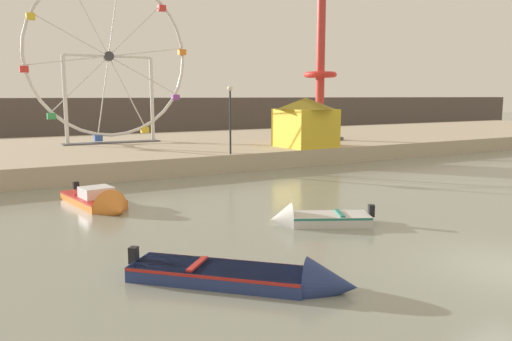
{
  "coord_description": "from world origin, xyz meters",
  "views": [
    {
      "loc": [
        -12.44,
        -7.85,
        4.62
      ],
      "look_at": [
        -1.25,
        11.91,
        1.24
      ],
      "focal_mm": 35.31,
      "sensor_mm": 36.0,
      "label": 1
    }
  ],
  "objects_px": {
    "motorboat_navy_blue": "(262,278)",
    "carnival_booth_yellow_awning": "(305,121)",
    "promenade_lamp_near": "(230,110)",
    "motorboat_pale_grey": "(310,219)",
    "ferris_wheel_white_frame": "(109,59)",
    "motorboat_orange_hull": "(102,202)",
    "drop_tower_red_tower": "(320,65)"
  },
  "relations": [
    {
      "from": "motorboat_orange_hull",
      "to": "drop_tower_red_tower",
      "type": "xyz_separation_m",
      "value": [
        20.18,
        12.15,
        6.79
      ]
    },
    {
      "from": "carnival_booth_yellow_awning",
      "to": "drop_tower_red_tower",
      "type": "bearing_deg",
      "value": 41.49
    },
    {
      "from": "motorboat_orange_hull",
      "to": "ferris_wheel_white_frame",
      "type": "height_order",
      "value": "ferris_wheel_white_frame"
    },
    {
      "from": "motorboat_pale_grey",
      "to": "carnival_booth_yellow_awning",
      "type": "height_order",
      "value": "carnival_booth_yellow_awning"
    },
    {
      "from": "motorboat_pale_grey",
      "to": "promenade_lamp_near",
      "type": "xyz_separation_m",
      "value": [
        3.26,
        12.91,
        3.57
      ]
    },
    {
      "from": "motorboat_navy_blue",
      "to": "carnival_booth_yellow_awning",
      "type": "height_order",
      "value": "carnival_booth_yellow_awning"
    },
    {
      "from": "drop_tower_red_tower",
      "to": "carnival_booth_yellow_awning",
      "type": "xyz_separation_m",
      "value": [
        -4.41,
        -4.31,
        -4.17
      ]
    },
    {
      "from": "carnival_booth_yellow_awning",
      "to": "motorboat_pale_grey",
      "type": "bearing_deg",
      "value": -127.27
    },
    {
      "from": "motorboat_pale_grey",
      "to": "carnival_booth_yellow_awning",
      "type": "bearing_deg",
      "value": -97.58
    },
    {
      "from": "motorboat_orange_hull",
      "to": "motorboat_navy_blue",
      "type": "height_order",
      "value": "motorboat_orange_hull"
    },
    {
      "from": "motorboat_navy_blue",
      "to": "ferris_wheel_white_frame",
      "type": "relative_size",
      "value": 0.4
    },
    {
      "from": "motorboat_navy_blue",
      "to": "ferris_wheel_white_frame",
      "type": "bearing_deg",
      "value": 127.8
    },
    {
      "from": "motorboat_orange_hull",
      "to": "carnival_booth_yellow_awning",
      "type": "bearing_deg",
      "value": 107.58
    },
    {
      "from": "motorboat_pale_grey",
      "to": "motorboat_navy_blue",
      "type": "height_order",
      "value": "motorboat_navy_blue"
    },
    {
      "from": "motorboat_navy_blue",
      "to": "drop_tower_red_tower",
      "type": "bearing_deg",
      "value": 95.19
    },
    {
      "from": "motorboat_orange_hull",
      "to": "promenade_lamp_near",
      "type": "bearing_deg",
      "value": 115.98
    },
    {
      "from": "ferris_wheel_white_frame",
      "to": "carnival_booth_yellow_awning",
      "type": "bearing_deg",
      "value": -40.81
    },
    {
      "from": "ferris_wheel_white_frame",
      "to": "drop_tower_red_tower",
      "type": "relative_size",
      "value": 0.84
    },
    {
      "from": "ferris_wheel_white_frame",
      "to": "promenade_lamp_near",
      "type": "xyz_separation_m",
      "value": [
        4.49,
        -10.99,
        -3.53
      ]
    },
    {
      "from": "motorboat_pale_grey",
      "to": "drop_tower_red_tower",
      "type": "distance_m",
      "value": 24.43
    },
    {
      "from": "motorboat_navy_blue",
      "to": "carnival_booth_yellow_awning",
      "type": "relative_size",
      "value": 1.23
    },
    {
      "from": "motorboat_orange_hull",
      "to": "motorboat_pale_grey",
      "type": "bearing_deg",
      "value": 33.64
    },
    {
      "from": "motorboat_pale_grey",
      "to": "ferris_wheel_white_frame",
      "type": "bearing_deg",
      "value": -60.21
    },
    {
      "from": "motorboat_pale_grey",
      "to": "motorboat_navy_blue",
      "type": "relative_size",
      "value": 0.76
    },
    {
      "from": "ferris_wheel_white_frame",
      "to": "drop_tower_red_tower",
      "type": "height_order",
      "value": "drop_tower_red_tower"
    },
    {
      "from": "motorboat_orange_hull",
      "to": "ferris_wheel_white_frame",
      "type": "distance_m",
      "value": 19.36
    },
    {
      "from": "motorboat_navy_blue",
      "to": "ferris_wheel_white_frame",
      "type": "xyz_separation_m",
      "value": [
        3.28,
        28.18,
        7.09
      ]
    },
    {
      "from": "motorboat_navy_blue",
      "to": "promenade_lamp_near",
      "type": "distance_m",
      "value": 19.2
    },
    {
      "from": "carnival_booth_yellow_awning",
      "to": "promenade_lamp_near",
      "type": "xyz_separation_m",
      "value": [
        -6.57,
        -1.44,
        0.91
      ]
    },
    {
      "from": "carnival_booth_yellow_awning",
      "to": "promenade_lamp_near",
      "type": "distance_m",
      "value": 6.78
    },
    {
      "from": "promenade_lamp_near",
      "to": "carnival_booth_yellow_awning",
      "type": "bearing_deg",
      "value": 12.33
    },
    {
      "from": "motorboat_orange_hull",
      "to": "motorboat_navy_blue",
      "type": "distance_m",
      "value": 10.88
    }
  ]
}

